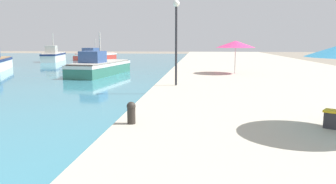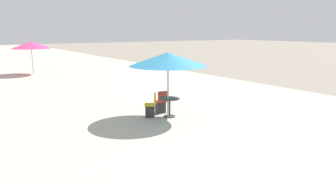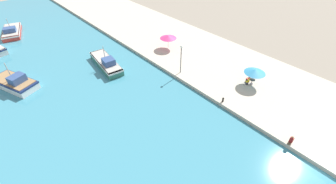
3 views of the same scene
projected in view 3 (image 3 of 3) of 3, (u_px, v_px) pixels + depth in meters
The scene contains 13 objects.
ground_plane at pixel (319, 168), 22.26m from camera, with size 200.00×200.00×0.00m, color gray.
quay_promenade at pixel (151, 30), 47.84m from camera, with size 16.00×90.00×0.52m.
fishing_boat_near at pixel (106, 63), 36.51m from camera, with size 3.52×8.67×3.65m.
fishing_boat_mid at pixel (15, 82), 32.17m from camera, with size 5.30×7.57×4.00m.
fishing_boat_distant at pixel (12, 31), 46.39m from camera, with size 5.21×8.41×3.32m.
cafe_umbrella_pink at pixel (255, 71), 30.93m from camera, with size 2.91×2.91×2.50m.
cafe_umbrella_white at pixel (168, 37), 39.66m from camera, with size 2.95×2.95×2.45m.
cafe_table at pixel (252, 81), 32.11m from camera, with size 0.80×0.80×0.74m.
cafe_chair_left at pixel (247, 82), 32.15m from camera, with size 0.58×0.57×0.91m.
cafe_chair_right at pixel (248, 80), 32.69m from camera, with size 0.43×0.46×0.91m.
person_at_quay at pixel (291, 140), 23.80m from camera, with size 0.55×0.36×1.03m.
mooring_bollard at pixel (223, 99), 29.16m from camera, with size 0.26×0.26×0.65m.
lamppost at pixel (181, 55), 32.84m from camera, with size 0.36×0.36×4.56m.
Camera 3 is at (-19.59, 0.51, 19.83)m, focal length 24.00 mm.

